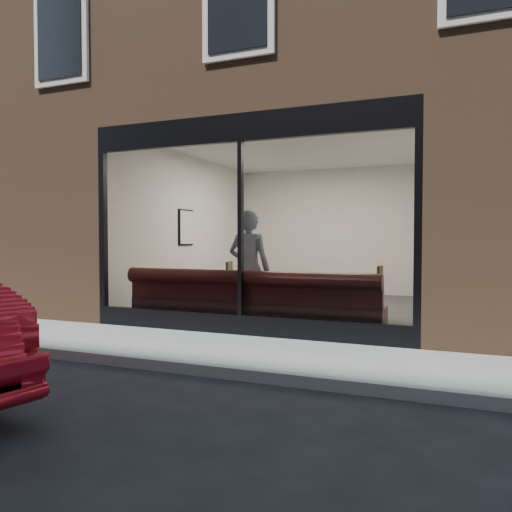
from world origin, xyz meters
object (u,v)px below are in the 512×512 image
at_px(banquette, 251,316).
at_px(person, 249,269).
at_px(cafe_chair_right, 369,307).
at_px(cafe_table_right, 332,282).
at_px(cafe_chair_left, 220,297).
at_px(cafe_table_left, 194,276).

bearing_deg(banquette, person, 120.95).
bearing_deg(person, cafe_chair_right, -140.43).
height_order(banquette, cafe_table_right, cafe_table_right).
bearing_deg(cafe_table_right, person, -163.99).
height_order(person, cafe_chair_left, person).
bearing_deg(banquette, cafe_table_right, 27.30).
xyz_separation_m(person, cafe_chair_left, (-1.38, 1.76, -0.69)).
relative_size(banquette, cafe_chair_right, 9.34).
height_order(cafe_table_left, cafe_chair_right, cafe_table_left).
bearing_deg(cafe_table_left, cafe_table_right, -4.45).
bearing_deg(banquette, cafe_chair_right, 46.17).
xyz_separation_m(banquette, cafe_table_right, (1.11, 0.57, 0.52)).
distance_m(cafe_table_right, cafe_chair_right, 1.19).
relative_size(cafe_table_right, cafe_chair_right, 1.49).
distance_m(banquette, cafe_table_right, 1.36).
bearing_deg(cafe_chair_left, banquette, 114.69).
bearing_deg(person, cafe_chair_left, -51.97).
bearing_deg(cafe_table_left, cafe_chair_left, 93.33).
bearing_deg(cafe_table_right, cafe_chair_left, 151.86).
distance_m(banquette, person, 0.75).
height_order(cafe_table_right, cafe_chair_left, cafe_table_right).
bearing_deg(cafe_chair_left, cafe_table_right, 139.24).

